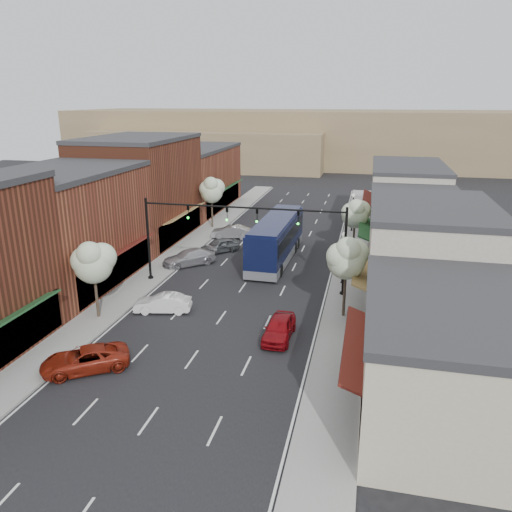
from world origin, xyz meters
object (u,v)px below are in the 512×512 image
Objects in this scene: signal_mast_right at (314,237)px; signal_mast_left at (175,228)px; tree_left_far at (212,189)px; red_hatchback at (279,328)px; parked_car_d at (220,245)px; tree_left_near at (93,261)px; parked_car_c at (189,258)px; parked_car_b at (163,303)px; tree_right_near at (347,257)px; tree_right_far at (356,213)px; parked_car_a at (85,359)px; parked_car_e at (231,232)px; lamp_post_near at (344,249)px; coach_bus at (276,239)px; lamp_post_far at (353,206)px.

signal_mast_left is (-11.24, 0.00, 0.00)m from signal_mast_right.
tree_left_far is at bearing 127.71° from signal_mast_right.
red_hatchback reaches higher than parked_car_d.
tree_left_near is at bearing -60.01° from parked_car_d.
signal_mast_left reaches higher than parked_car_c.
parked_car_b is 10.57m from parked_car_c.
signal_mast_right is at bearing 123.91° from tree_right_near.
tree_right_far is 0.95× the size of tree_left_near.
tree_left_far is 32.75m from parked_car_a.
tree_right_near is 18.72m from parked_car_d.
parked_car_b is (3.91, 2.08, -3.56)m from tree_left_near.
tree_left_far is at bearing 146.32° from parked_car_c.
signal_mast_right is 2.03× the size of parked_car_d.
parked_car_a is at bearing -117.53° from tree_right_far.
tree_left_near is at bearing -16.81° from parked_car_e.
lamp_post_near is (2.18, 2.50, -1.62)m from signal_mast_right.
tree_right_near is 22.90m from parked_car_e.
coach_bus is 2.67× the size of parked_car_c.
tree_left_far reaches higher than parked_car_b.
signal_mast_right reaches higher than red_hatchback.
signal_mast_right is 1.38× the size of tree_right_near.
lamp_post_far is 1.05× the size of red_hatchback.
signal_mast_left is 2.03× the size of parked_car_d.
tree_left_far is 1.38× the size of lamp_post_near.
parked_car_d is at bearing 152.57° from lamp_post_near.
signal_mast_left is at bearing -34.89° from parked_car_c.
lamp_post_near reaches higher than parked_car_a.
tree_right_near is at bearing -88.70° from lamp_post_far.
parked_car_c is 9.85m from parked_car_e.
signal_mast_right is 12.28m from parked_car_b.
tree_right_near is 1.48× the size of parked_car_b.
signal_mast_right is 14.13m from parked_car_d.
coach_bus is 23.25m from parked_car_a.
parked_car_d is at bearing 168.98° from parked_car_b.
parked_car_c is (-0.79, 18.88, 0.05)m from parked_car_a.
coach_bus is 3.28× the size of parked_car_b.
tree_right_far is at bearing 31.82° from coach_bus.
tree_right_near is at bearing -90.00° from tree_right_far.
signal_mast_left is at bearing 180.00° from signal_mast_right.
tree_left_far reaches higher than lamp_post_near.
lamp_post_near reaches higher than parked_car_d.
tree_left_near is 22.77m from parked_car_e.
lamp_post_far is (16.05, 2.06, -1.60)m from tree_left_far.
tree_left_far reaches higher than tree_right_near.
parked_car_c is at bearing 80.66° from tree_left_near.
tree_right_near is 16.01m from tree_right_far.
parked_car_e is (-13.30, 2.26, -3.28)m from tree_right_far.
lamp_post_far is (13.42, 20.00, -1.62)m from signal_mast_left.
tree_left_far is at bearing 90.00° from tree_left_near.
tree_left_near is at bearing -90.00° from tree_left_far.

